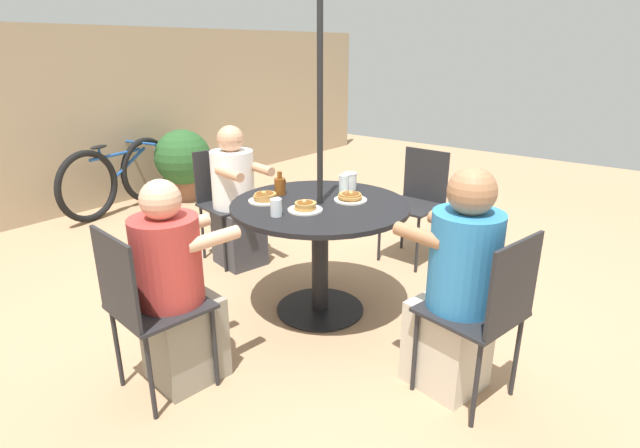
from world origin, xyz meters
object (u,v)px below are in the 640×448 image
(diner_south, at_px, (457,292))
(drinking_glass_b, at_px, (276,208))
(pancake_plate_a, at_px, (265,198))
(potted_shrub, at_px, (183,160))
(diner_north, at_px, (236,203))
(pancake_plate_c, at_px, (350,197))
(patio_chair_south, at_px, (487,308))
(drinking_glass_a, at_px, (344,185))
(patio_chair_north, at_px, (225,197))
(patio_chair_east, at_px, (144,302))
(syrup_bottle, at_px, (280,186))
(pancake_plate_b, at_px, (305,207))
(diner_east, at_px, (176,294))
(patio_table, at_px, (320,226))
(patio_chair_west, at_px, (417,197))
(coffee_cup, at_px, (350,181))
(bicycle, at_px, (119,177))

(diner_south, distance_m, drinking_glass_b, 1.11)
(pancake_plate_a, distance_m, potted_shrub, 2.86)
(diner_north, xyz_separation_m, pancake_plate_c, (-0.04, -1.14, 0.27))
(patio_chair_south, bearing_deg, drinking_glass_a, 78.52)
(patio_chair_north, distance_m, patio_chair_east, 1.79)
(patio_chair_east, bearing_deg, syrup_bottle, 105.80)
(patio_chair_east, height_order, drinking_glass_b, patio_chair_east)
(pancake_plate_b, bearing_deg, pancake_plate_a, 92.70)
(patio_chair_north, xyz_separation_m, diner_east, (-1.27, -1.08, -0.02))
(drinking_glass_b, distance_m, potted_shrub, 3.16)
(patio_table, bearing_deg, drinking_glass_a, 1.28)
(patio_chair_east, bearing_deg, patio_chair_south, 42.65)
(patio_chair_north, relative_size, pancake_plate_b, 4.28)
(patio_chair_north, distance_m, pancake_plate_c, 1.33)
(patio_chair_east, height_order, pancake_plate_a, patio_chair_east)
(pancake_plate_a, xyz_separation_m, potted_shrub, (1.25, 2.55, -0.31))
(patio_chair_north, relative_size, pancake_plate_a, 4.28)
(pancake_plate_b, relative_size, drinking_glass_b, 2.06)
(patio_chair_north, height_order, diner_north, diner_north)
(patio_table, relative_size, syrup_bottle, 7.31)
(patio_table, xyz_separation_m, pancake_plate_b, (-0.17, -0.02, 0.17))
(diner_south, bearing_deg, drinking_glass_a, 76.81)
(syrup_bottle, bearing_deg, patio_chair_west, -17.65)
(diner_east, bearing_deg, diner_north, 132.47)
(diner_south, height_order, coffee_cup, diner_south)
(diner_south, height_order, patio_chair_west, diner_south)
(coffee_cup, distance_m, drinking_glass_b, 0.74)
(patio_chair_north, height_order, drinking_glass_b, patio_chair_north)
(coffee_cup, height_order, drinking_glass_b, coffee_cup)
(patio_chair_south, distance_m, coffee_cup, 1.41)
(syrup_bottle, height_order, coffee_cup, syrup_bottle)
(patio_table, xyz_separation_m, patio_chair_south, (-0.23, -1.19, -0.08))
(patio_table, relative_size, pancake_plate_a, 5.37)
(patio_chair_east, relative_size, coffee_cup, 7.91)
(syrup_bottle, distance_m, potted_shrub, 2.76)
(pancake_plate_c, height_order, drinking_glass_a, drinking_glass_a)
(pancake_plate_a, xyz_separation_m, pancake_plate_b, (0.02, -0.32, -0.00))
(pancake_plate_a, xyz_separation_m, coffee_cup, (0.58, -0.25, 0.03))
(patio_chair_south, height_order, syrup_bottle, syrup_bottle)
(drinking_glass_a, bearing_deg, coffee_cup, 17.69)
(diner_south, distance_m, patio_chair_west, 1.71)
(patio_table, xyz_separation_m, bicycle, (0.38, 3.06, -0.24))
(patio_chair_south, bearing_deg, pancake_plate_c, 80.76)
(coffee_cup, bearing_deg, pancake_plate_a, 156.54)
(drinking_glass_b, bearing_deg, potted_shrub, 63.17)
(diner_south, height_order, bicycle, diner_south)
(pancake_plate_b, distance_m, potted_shrub, 3.15)
(patio_chair_north, distance_m, pancake_plate_a, 1.02)
(diner_east, bearing_deg, pancake_plate_a, 108.50)
(patio_table, height_order, patio_chair_east, patio_chair_east)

